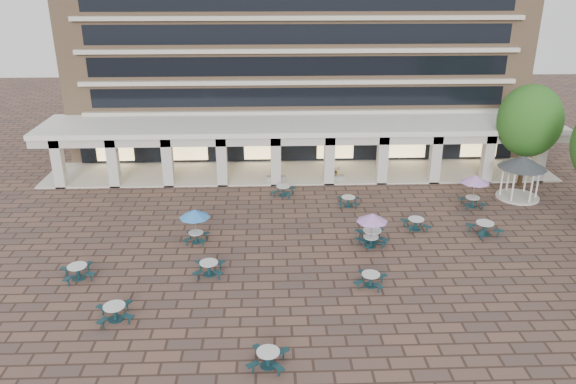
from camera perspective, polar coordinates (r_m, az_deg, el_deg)
The scene contains 20 objects.
ground at distance 33.68m, azimuth 2.73°, elevation -6.78°, with size 120.00×120.00×0.00m, color brown.
apartment_building at distance 55.06m, azimuth 0.74°, elevation 18.24°, with size 40.00×15.50×25.20m.
retail_arcade at distance 46.22m, azimuth 1.32°, elevation 5.39°, with size 42.00×6.60×4.40m.
picnic_table_0 at distance 32.12m, azimuth -8.03°, elevation -7.57°, with size 1.78×1.78×0.78m.
picnic_table_1 at distance 25.33m, azimuth -2.03°, elevation -16.43°, with size 1.95×1.95×0.77m.
picnic_table_2 at distance 31.10m, azimuth 8.39°, elevation -8.71°, with size 2.01×2.01×0.75m.
picnic_table_4 at distance 35.20m, azimuth -9.46°, elevation -2.30°, with size 1.93×1.93×2.23m.
picnic_table_5 at distance 29.34m, azimuth -17.18°, elevation -11.50°, with size 2.13×2.13×0.81m.
picnic_table_6 at distance 34.54m, azimuth 8.54°, elevation -2.71°, with size 1.94×1.94×2.24m.
picnic_table_7 at distance 38.48m, azimuth 19.34°, elevation -3.40°, with size 2.22×2.22×0.85m.
picnic_table_8 at distance 33.53m, azimuth -20.57°, elevation -7.51°, with size 2.21×2.21×0.81m.
picnic_table_9 at distance 40.79m, azimuth 6.14°, elevation -0.87°, with size 1.77×1.77×0.74m.
picnic_table_10 at distance 37.95m, azimuth 12.86°, elevation -3.09°, with size 1.87×1.87×0.78m.
picnic_table_11 at distance 42.02m, azimuth 18.47°, elevation 1.15°, with size 2.10×2.10×2.43m.
picnic_table_12 at distance 42.45m, azimuth -0.49°, elevation 0.22°, with size 2.03×2.03×0.77m.
picnic_table_13 at distance 35.70m, azimuth 8.54°, elevation -4.33°, with size 1.99×1.99×0.86m.
gazebo at distance 44.78m, azimuth 22.69°, elevation 2.36°, with size 3.50×3.50×3.26m.
tree_east_c at distance 46.79m, azimuth 23.35°, elevation 6.66°, with size 4.83×4.83×8.05m.
planter_left at distance 45.15m, azimuth -1.23°, elevation 1.56°, with size 1.50×0.60×1.18m.
planter_right at distance 45.43m, azimuth 4.77°, elevation 1.72°, with size 1.50×0.83×1.28m.
Camera 1 is at (-2.66, -29.42, 16.19)m, focal length 35.00 mm.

